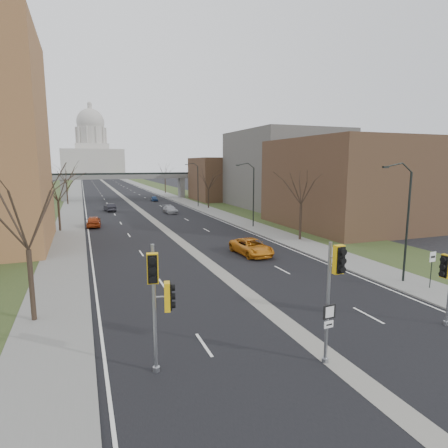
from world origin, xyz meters
TOP-DOWN VIEW (x-y plane):
  - ground at (0.00, 0.00)m, footprint 700.00×700.00m
  - road_surface at (0.00, 150.00)m, footprint 20.00×600.00m
  - median_strip at (0.00, 150.00)m, footprint 1.20×600.00m
  - sidewalk_right at (12.00, 150.00)m, footprint 4.00×600.00m
  - sidewalk_left at (-12.00, 150.00)m, footprint 4.00×600.00m
  - grass_verge_right at (18.00, 150.00)m, footprint 8.00×600.00m
  - grass_verge_left at (-18.00, 150.00)m, footprint 8.00×600.00m
  - commercial_block_near at (24.00, 28.00)m, footprint 16.00×20.00m
  - commercial_block_mid at (28.00, 52.00)m, footprint 18.00×22.00m
  - commercial_block_far at (22.00, 70.00)m, footprint 14.00×14.00m
  - pedestrian_bridge at (0.00, 80.00)m, footprint 34.00×3.00m
  - capitol at (0.00, 320.00)m, footprint 48.00×42.00m
  - streetlight_near at (10.99, 6.00)m, footprint 2.61×0.20m
  - streetlight_mid at (10.99, 32.00)m, footprint 2.61×0.20m
  - streetlight_far at (10.99, 58.00)m, footprint 2.61×0.20m
  - tree_left_a at (-13.00, 8.00)m, footprint 7.20×7.20m
  - tree_left_b at (-13.00, 38.00)m, footprint 6.75×6.75m
  - tree_left_c at (-13.00, 72.00)m, footprint 7.65×7.65m
  - tree_right_a at (13.00, 22.00)m, footprint 7.20×7.20m
  - tree_right_b at (13.00, 55.00)m, footprint 6.30×6.30m
  - tree_right_c at (13.00, 95.00)m, footprint 7.65×7.65m
  - signal_pole_left at (-7.43, 0.28)m, footprint 1.14×0.93m
  - signal_pole_median at (-0.43, -1.74)m, footprint 0.63×0.90m
  - speed_limit_sign at (12.30, 4.14)m, footprint 0.56×0.06m
  - car_left_near at (-8.80, 40.11)m, footprint 2.13×4.70m
  - car_left_far at (-5.44, 57.08)m, footprint 2.06×4.49m
  - car_right_near at (4.89, 17.76)m, footprint 2.91×5.68m
  - car_right_mid at (4.35, 50.56)m, footprint 2.14×4.72m
  - car_right_far at (5.69, 73.08)m, footprint 1.79×3.72m

SIDE VIEW (x-z plane):
  - ground at x=0.00m, z-range 0.00..0.00m
  - median_strip at x=0.00m, z-range -0.01..0.01m
  - road_surface at x=0.00m, z-range 0.00..0.01m
  - grass_verge_right at x=18.00m, z-range 0.00..0.10m
  - grass_verge_left at x=-18.00m, z-range 0.00..0.10m
  - sidewalk_right at x=12.00m, z-range 0.00..0.12m
  - sidewalk_left at x=-12.00m, z-range 0.00..0.12m
  - car_right_far at x=5.69m, z-range 0.00..1.22m
  - car_right_mid at x=4.35m, z-range 0.00..1.34m
  - car_left_far at x=-5.44m, z-range 0.00..1.43m
  - car_right_near at x=4.89m, z-range 0.00..1.53m
  - car_left_near at x=-8.80m, z-range 0.00..1.57m
  - speed_limit_sign at x=12.30m, z-range 0.60..3.19m
  - signal_pole_left at x=-7.43m, z-range 0.85..6.38m
  - signal_pole_median at x=-0.43m, z-range 1.07..6.54m
  - pedestrian_bridge at x=0.00m, z-range 1.62..8.07m
  - commercial_block_far at x=22.00m, z-range 0.00..10.00m
  - tree_right_b at x=13.00m, z-range 1.71..9.93m
  - commercial_block_near at x=24.00m, z-range 0.00..12.00m
  - tree_left_b at x=-13.00m, z-range 1.82..10.63m
  - tree_left_a at x=-13.00m, z-range 1.94..11.34m
  - tree_right_a at x=13.00m, z-range 1.94..11.34m
  - streetlight_near at x=10.99m, z-range 2.60..11.30m
  - streetlight_mid at x=10.99m, z-range 2.60..11.30m
  - streetlight_far at x=10.99m, z-range 2.60..11.30m
  - tree_left_c at x=-13.00m, z-range 2.05..12.04m
  - tree_right_c at x=13.00m, z-range 2.05..12.04m
  - commercial_block_mid at x=28.00m, z-range 0.00..15.00m
  - capitol at x=0.00m, z-range -9.28..46.47m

